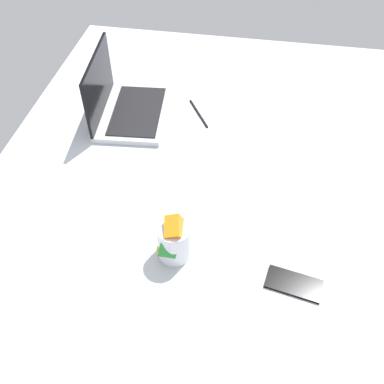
{
  "coord_description": "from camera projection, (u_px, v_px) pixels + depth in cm",
  "views": [
    {
      "loc": [
        -94.76,
        -10.46,
        115.23
      ],
      "look_at": [
        -12.15,
        3.78,
        24.0
      ],
      "focal_mm": 40.73,
      "sensor_mm": 36.0,
      "label": 1
    }
  ],
  "objects": [
    {
      "name": "charger_cable",
      "position": [
        199.0,
        114.0,
        1.58
      ],
      "size": [
        14.94,
        9.17,
        0.6
      ],
      "primitive_type": "cube",
      "rotation": [
        0.0,
        0.0,
        0.53
      ],
      "color": "black",
      "rests_on": "bed_mattress"
    },
    {
      "name": "laptop",
      "position": [
        124.0,
        105.0,
        1.55
      ],
      "size": [
        34.87,
        25.77,
        23.0
      ],
      "rotation": [
        0.0,
        0.0,
        0.09
      ],
      "color": "#B7BABC",
      "rests_on": "bed_mattress"
    },
    {
      "name": "bed_mattress",
      "position": [
        210.0,
        198.0,
        1.43
      ],
      "size": [
        180.0,
        140.0,
        18.0
      ],
      "primitive_type": "cube",
      "color": "#B7BCC6",
      "rests_on": "ground"
    },
    {
      "name": "cell_phone",
      "position": [
        294.0,
        284.0,
        1.1
      ],
      "size": [
        9.21,
        15.0,
        0.8
      ],
      "primitive_type": "cube",
      "rotation": [
        0.0,
        0.0,
        6.1
      ],
      "color": "black",
      "rests_on": "bed_mattress"
    },
    {
      "name": "snack_cup",
      "position": [
        173.0,
        240.0,
        1.12
      ],
      "size": [
        9.89,
        9.0,
        14.76
      ],
      "color": "silver",
      "rests_on": "bed_mattress"
    }
  ]
}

